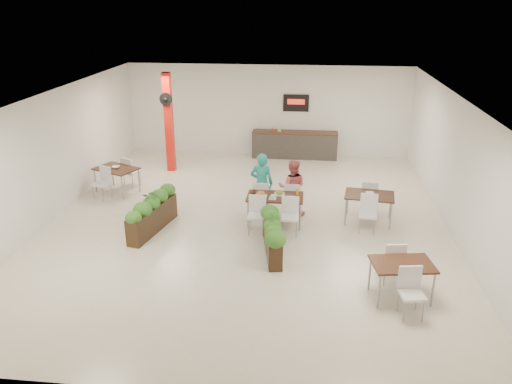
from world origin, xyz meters
TOP-DOWN VIEW (x-y plane):
  - ground at (0.00, 0.00)m, footprint 12.00×12.00m
  - room_shell at (0.00, 0.00)m, footprint 10.10×12.10m
  - red_column at (-3.00, 3.79)m, footprint 0.40×0.41m
  - service_counter at (1.00, 5.65)m, footprint 3.00×0.64m
  - main_table at (0.70, -0.03)m, footprint 1.40×1.62m
  - diner_man at (0.31, 0.62)m, footprint 0.60×0.40m
  - diner_woman at (1.11, 0.62)m, footprint 0.73×0.57m
  - planter_left at (-2.23, -0.76)m, footprint 0.75×2.01m
  - planter_right at (0.76, -1.58)m, footprint 0.64×1.84m
  - side_table_a at (-4.04, 1.66)m, footprint 1.42×1.65m
  - side_table_b at (3.06, 0.34)m, footprint 1.31×1.66m
  - side_table_c at (3.32, -3.13)m, footprint 1.24×1.67m

SIDE VIEW (x-z plane):
  - ground at x=0.00m, z-range 0.00..0.00m
  - service_counter at x=1.00m, z-range -0.61..1.59m
  - planter_right at x=0.76m, z-range 0.01..0.98m
  - planter_left at x=-2.23m, z-range -0.01..1.06m
  - side_table_c at x=3.32m, z-range 0.16..1.08m
  - side_table_a at x=-4.04m, z-range 0.17..1.09m
  - side_table_b at x=3.06m, z-range 0.17..1.09m
  - main_table at x=0.70m, z-range 0.17..1.10m
  - diner_woman at x=1.11m, z-range 0.00..1.50m
  - diner_man at x=0.31m, z-range 0.00..1.65m
  - red_column at x=-3.00m, z-range 0.04..3.24m
  - room_shell at x=0.00m, z-range 0.40..3.62m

